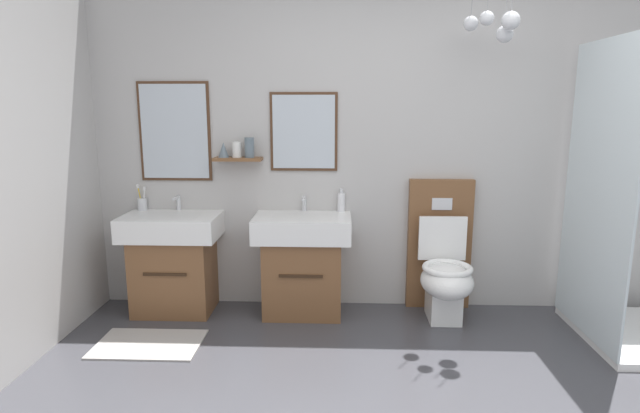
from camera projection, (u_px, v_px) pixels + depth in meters
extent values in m
cube|color=#B7B5B2|center=(398.00, 142.00, 3.87)|extent=(4.82, 0.12, 2.54)
cube|color=#4C301E|center=(175.00, 132.00, 3.86)|extent=(0.54, 0.02, 0.74)
cube|color=silver|center=(174.00, 132.00, 3.85)|extent=(0.50, 0.01, 0.70)
cube|color=#4C301E|center=(304.00, 132.00, 3.82)|extent=(0.50, 0.02, 0.58)
cube|color=silver|center=(304.00, 132.00, 3.81)|extent=(0.46, 0.01, 0.54)
cube|color=brown|center=(238.00, 159.00, 3.80)|extent=(0.36, 0.14, 0.02)
cone|color=slate|center=(224.00, 150.00, 3.80)|extent=(0.08, 0.08, 0.11)
cylinder|color=white|center=(237.00, 150.00, 3.79)|extent=(0.07, 0.07, 0.11)
cylinder|color=slate|center=(249.00, 148.00, 3.78)|extent=(0.07, 0.07, 0.15)
sphere|color=silver|center=(487.00, 18.00, 3.26)|extent=(0.09, 0.09, 0.09)
sphere|color=silver|center=(505.00, 34.00, 3.31)|extent=(0.11, 0.11, 0.11)
sphere|color=silver|center=(511.00, 21.00, 3.20)|extent=(0.11, 0.11, 0.11)
sphere|color=silver|center=(471.00, 24.00, 3.40)|extent=(0.10, 0.10, 0.10)
cube|color=#9E9993|center=(149.00, 344.00, 3.36)|extent=(0.68, 0.44, 0.01)
cube|color=brown|center=(175.00, 274.00, 3.88)|extent=(0.57, 0.41, 0.58)
cube|color=#342214|center=(165.00, 274.00, 3.65)|extent=(0.31, 0.01, 0.02)
cube|color=white|center=(172.00, 226.00, 3.80)|extent=(0.71, 0.47, 0.17)
cube|color=silver|center=(170.00, 218.00, 3.76)|extent=(0.44, 0.26, 0.03)
cylinder|color=silver|center=(179.00, 203.00, 3.96)|extent=(0.03, 0.03, 0.11)
cylinder|color=silver|center=(176.00, 198.00, 3.89)|extent=(0.02, 0.11, 0.02)
cube|color=brown|center=(303.00, 276.00, 3.84)|extent=(0.57, 0.41, 0.58)
cube|color=#342214|center=(301.00, 276.00, 3.62)|extent=(0.31, 0.01, 0.02)
cube|color=white|center=(303.00, 227.00, 3.77)|extent=(0.71, 0.47, 0.17)
cube|color=silver|center=(302.00, 219.00, 3.72)|extent=(0.44, 0.26, 0.03)
cylinder|color=silver|center=(304.00, 204.00, 3.92)|extent=(0.03, 0.03, 0.11)
cylinder|color=silver|center=(304.00, 199.00, 3.86)|extent=(0.02, 0.11, 0.02)
cube|color=brown|center=(439.00, 244.00, 3.94)|extent=(0.48, 0.10, 1.00)
cube|color=silver|center=(442.00, 204.00, 3.82)|extent=(0.15, 0.01, 0.09)
cube|color=white|center=(444.00, 297.00, 3.74)|extent=(0.22, 0.30, 0.34)
ellipsoid|color=white|center=(447.00, 281.00, 3.63)|extent=(0.37, 0.46, 0.24)
torus|color=white|center=(447.00, 268.00, 3.61)|extent=(0.35, 0.35, 0.04)
cube|color=white|center=(442.00, 238.00, 3.80)|extent=(0.35, 0.03, 0.33)
cylinder|color=silver|center=(142.00, 204.00, 3.94)|extent=(0.07, 0.07, 0.09)
cylinder|color=white|center=(144.00, 198.00, 3.93)|extent=(0.03, 0.02, 0.15)
cube|color=white|center=(144.00, 188.00, 3.91)|extent=(0.02, 0.02, 0.03)
cylinder|color=yellow|center=(140.00, 197.00, 3.93)|extent=(0.02, 0.04, 0.17)
cube|color=white|center=(138.00, 186.00, 3.90)|extent=(0.01, 0.02, 0.03)
cylinder|color=white|center=(341.00, 202.00, 3.89)|extent=(0.06, 0.06, 0.14)
cylinder|color=silver|center=(341.00, 191.00, 3.87)|extent=(0.02, 0.02, 0.04)
cube|color=silver|center=(598.00, 192.00, 3.26)|extent=(0.02, 0.89, 1.90)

